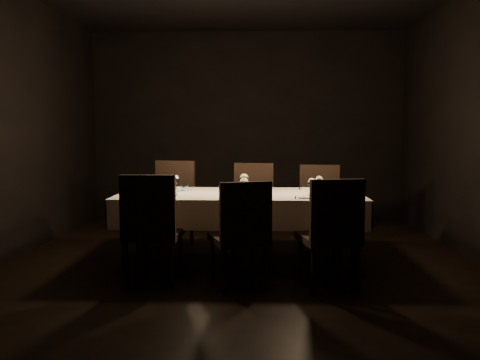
{
  "coord_description": "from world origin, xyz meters",
  "views": [
    {
      "loc": [
        0.2,
        -5.27,
        1.4
      ],
      "look_at": [
        0.0,
        0.0,
        0.9
      ],
      "focal_mm": 38.0,
      "sensor_mm": 36.0,
      "label": 1
    }
  ],
  "objects_px": {
    "chair_near_center": "(242,230)",
    "chair_near_right": "(332,230)",
    "chair_far_left": "(172,200)",
    "chair_near_left": "(151,225)",
    "chair_far_right": "(319,203)",
    "chair_far_center": "(252,201)",
    "dining_table": "(240,200)"
  },
  "relations": [
    {
      "from": "chair_near_right",
      "to": "chair_far_left",
      "type": "xyz_separation_m",
      "value": [
        -1.7,
        1.69,
        0.02
      ]
    },
    {
      "from": "chair_near_left",
      "to": "chair_near_center",
      "type": "xyz_separation_m",
      "value": [
        0.82,
        -0.06,
        -0.02
      ]
    },
    {
      "from": "chair_near_left",
      "to": "chair_near_right",
      "type": "distance_m",
      "value": 1.61
    },
    {
      "from": "chair_near_left",
      "to": "chair_far_right",
      "type": "bearing_deg",
      "value": -135.19
    },
    {
      "from": "chair_near_center",
      "to": "chair_near_left",
      "type": "bearing_deg",
      "value": -24.64
    },
    {
      "from": "chair_near_left",
      "to": "chair_far_left",
      "type": "xyz_separation_m",
      "value": [
        -0.09,
        1.6,
        0.01
      ]
    },
    {
      "from": "chair_near_center",
      "to": "chair_far_center",
      "type": "bearing_deg",
      "value": -112.71
    },
    {
      "from": "chair_far_center",
      "to": "chair_far_right",
      "type": "relative_size",
      "value": 1.02
    },
    {
      "from": "dining_table",
      "to": "chair_far_left",
      "type": "bearing_deg",
      "value": 136.42
    },
    {
      "from": "dining_table",
      "to": "chair_far_right",
      "type": "height_order",
      "value": "chair_far_right"
    },
    {
      "from": "chair_far_right",
      "to": "chair_far_center",
      "type": "bearing_deg",
      "value": -174.01
    },
    {
      "from": "dining_table",
      "to": "chair_far_center",
      "type": "height_order",
      "value": "chair_far_center"
    },
    {
      "from": "dining_table",
      "to": "chair_near_right",
      "type": "relative_size",
      "value": 2.51
    },
    {
      "from": "chair_far_left",
      "to": "chair_far_right",
      "type": "height_order",
      "value": "chair_far_left"
    },
    {
      "from": "chair_near_center",
      "to": "chair_far_center",
      "type": "distance_m",
      "value": 1.71
    },
    {
      "from": "chair_near_center",
      "to": "chair_near_right",
      "type": "xyz_separation_m",
      "value": [
        0.79,
        -0.02,
        0.01
      ]
    },
    {
      "from": "chair_near_right",
      "to": "chair_far_right",
      "type": "relative_size",
      "value": 1.0
    },
    {
      "from": "chair_near_center",
      "to": "chair_far_left",
      "type": "xyz_separation_m",
      "value": [
        -0.91,
        1.66,
        0.03
      ]
    },
    {
      "from": "chair_near_left",
      "to": "chair_near_center",
      "type": "distance_m",
      "value": 0.82
    },
    {
      "from": "chair_near_center",
      "to": "chair_near_right",
      "type": "relative_size",
      "value": 0.97
    },
    {
      "from": "chair_near_left",
      "to": "chair_far_right",
      "type": "relative_size",
      "value": 1.03
    },
    {
      "from": "chair_far_left",
      "to": "chair_far_right",
      "type": "xyz_separation_m",
      "value": [
        1.78,
        -0.02,
        -0.02
      ]
    },
    {
      "from": "dining_table",
      "to": "chair_near_right",
      "type": "bearing_deg",
      "value": -45.9
    },
    {
      "from": "chair_near_center",
      "to": "chair_near_right",
      "type": "distance_m",
      "value": 0.79
    },
    {
      "from": "chair_near_right",
      "to": "chair_far_right",
      "type": "height_order",
      "value": "chair_near_right"
    },
    {
      "from": "chair_near_center",
      "to": "chair_far_left",
      "type": "height_order",
      "value": "chair_far_left"
    },
    {
      "from": "dining_table",
      "to": "chair_far_center",
      "type": "relative_size",
      "value": 2.48
    },
    {
      "from": "chair_near_center",
      "to": "chair_far_right",
      "type": "height_order",
      "value": "chair_far_right"
    },
    {
      "from": "chair_far_center",
      "to": "chair_near_left",
      "type": "bearing_deg",
      "value": -112.39
    },
    {
      "from": "chair_far_center",
      "to": "chair_far_right",
      "type": "bearing_deg",
      "value": 2.03
    },
    {
      "from": "chair_near_center",
      "to": "chair_far_right",
      "type": "relative_size",
      "value": 0.97
    },
    {
      "from": "chair_near_left",
      "to": "chair_near_center",
      "type": "relative_size",
      "value": 1.05
    }
  ]
}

